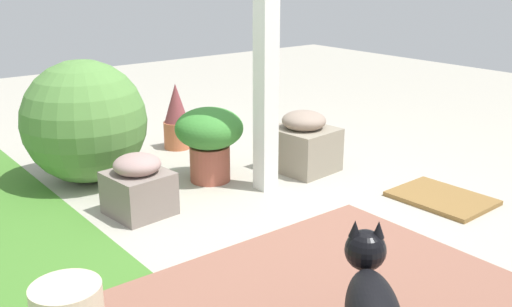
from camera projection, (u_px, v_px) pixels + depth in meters
name	position (u px, v px, depth m)	size (l,w,h in m)	color
ground_plane	(283.00, 215.00, 3.67)	(12.00, 12.00, 0.00)	#AFAA9B
porch_pillar	(266.00, 30.00, 3.78)	(0.13, 0.13, 2.20)	white
stone_planter_nearest	(303.00, 143.00, 4.43)	(0.49, 0.46, 0.46)	gray
stone_planter_mid	(139.00, 186.00, 3.64)	(0.40, 0.39, 0.39)	gray
round_shrub	(85.00, 122.00, 4.14)	(0.88, 0.88, 0.88)	#54873E
terracotta_pot_broad	(209.00, 137.00, 4.17)	(0.49, 0.49, 0.54)	#A75441
terracotta_pot_spiky	(176.00, 118.00, 4.95)	(0.23, 0.23, 0.56)	#BF6642
doormat	(442.00, 198.00, 3.90)	(0.61, 0.47, 0.03)	olive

